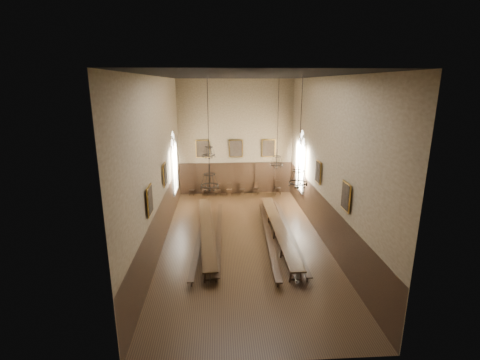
{
  "coord_description": "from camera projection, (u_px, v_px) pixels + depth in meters",
  "views": [
    {
      "loc": [
        -1.31,
        -18.11,
        8.61
      ],
      "look_at": [
        -0.12,
        1.5,
        3.17
      ],
      "focal_mm": 26.0,
      "sensor_mm": 36.0,
      "label": 1
    }
  ],
  "objects": [
    {
      "name": "portrait_left_1",
      "position": [
        150.0,
        200.0,
        15.18
      ],
      "size": [
        0.12,
        1.0,
        1.3
      ],
      "color": "#AB7A29",
      "rests_on": "wall_left"
    },
    {
      "name": "window_right",
      "position": [
        301.0,
        161.0,
        24.43
      ],
      "size": [
        0.2,
        2.2,
        4.6
      ],
      "primitive_type": null,
      "color": "white",
      "rests_on": "wall_right"
    },
    {
      "name": "wainscot_panelling",
      "position": [
        244.0,
        220.0,
        19.46
      ],
      "size": [
        9.0,
        18.0,
        2.5
      ],
      "primitive_type": null,
      "color": "black",
      "rests_on": "floor"
    },
    {
      "name": "portrait_right_1",
      "position": [
        346.0,
        196.0,
        15.69
      ],
      "size": [
        0.12,
        1.0,
        1.3
      ],
      "color": "#AB7A29",
      "rests_on": "wall_right"
    },
    {
      "name": "chandelier_back_right",
      "position": [
        277.0,
        158.0,
        21.37
      ],
      "size": [
        0.78,
        0.78,
        5.33
      ],
      "color": "black",
      "rests_on": "ceiling"
    },
    {
      "name": "chair_5",
      "position": [
        256.0,
        190.0,
        28.09
      ],
      "size": [
        0.54,
        0.54,
        0.96
      ],
      "rotation": [
        0.0,
        0.0,
        -0.31
      ],
      "color": "black",
      "rests_on": "floor"
    },
    {
      "name": "chair_2",
      "position": [
        218.0,
        192.0,
        27.79
      ],
      "size": [
        0.41,
        0.41,
        0.92
      ],
      "rotation": [
        0.0,
        0.0,
        -0.02
      ],
      "color": "black",
      "rests_on": "floor"
    },
    {
      "name": "chair_1",
      "position": [
        205.0,
        192.0,
        27.72
      ],
      "size": [
        0.45,
        0.45,
        0.97
      ],
      "rotation": [
        0.0,
        0.0,
        0.06
      ],
      "color": "black",
      "rests_on": "floor"
    },
    {
      "name": "wall_right",
      "position": [
        327.0,
        162.0,
        18.86
      ],
      "size": [
        0.02,
        18.0,
        9.0
      ],
      "primitive_type": "cube",
      "color": "#79664A",
      "rests_on": "ground"
    },
    {
      "name": "bench_right_inner",
      "position": [
        268.0,
        236.0,
        19.65
      ],
      "size": [
        0.76,
        10.05,
        0.45
      ],
      "rotation": [
        0.0,
        0.0,
        -0.05
      ],
      "color": "black",
      "rests_on": "floor"
    },
    {
      "name": "wall_front",
      "position": [
        266.0,
        233.0,
        9.92
      ],
      "size": [
        9.0,
        0.02,
        9.0
      ],
      "primitive_type": "cube",
      "color": "#79664A",
      "rests_on": "ground"
    },
    {
      "name": "floor",
      "position": [
        244.0,
        241.0,
        19.8
      ],
      "size": [
        9.0,
        18.0,
        0.02
      ],
      "primitive_type": "cube",
      "color": "black",
      "rests_on": "ground"
    },
    {
      "name": "portrait_back_2",
      "position": [
        269.0,
        148.0,
        27.5
      ],
      "size": [
        1.1,
        0.12,
        1.4
      ],
      "color": "#AB7A29",
      "rests_on": "wall_back"
    },
    {
      "name": "portrait_back_1",
      "position": [
        236.0,
        149.0,
        27.35
      ],
      "size": [
        1.1,
        0.12,
        1.4
      ],
      "color": "#AB7A29",
      "rests_on": "wall_back"
    },
    {
      "name": "chair_4",
      "position": [
        242.0,
        191.0,
        28.01
      ],
      "size": [
        0.47,
        0.47,
        0.89
      ],
      "rotation": [
        0.0,
        0.0,
        -0.22
      ],
      "color": "black",
      "rests_on": "floor"
    },
    {
      "name": "ceiling",
      "position": [
        244.0,
        76.0,
        17.39
      ],
      "size": [
        9.0,
        18.0,
        0.02
      ],
      "primitive_type": "cube",
      "color": "black",
      "rests_on": "ground"
    },
    {
      "name": "table_right",
      "position": [
        278.0,
        232.0,
        19.93
      ],
      "size": [
        0.74,
        10.12,
        0.79
      ],
      "rotation": [
        0.0,
        0.0,
        0.0
      ],
      "color": "black",
      "rests_on": "floor"
    },
    {
      "name": "bench_right_outer",
      "position": [
        289.0,
        233.0,
        20.06
      ],
      "size": [
        0.48,
        10.11,
        0.45
      ],
      "rotation": [
        0.0,
        0.0,
        -0.02
      ],
      "color": "black",
      "rests_on": "floor"
    },
    {
      "name": "portrait_right_0",
      "position": [
        318.0,
        172.0,
        20.02
      ],
      "size": [
        0.12,
        1.0,
        1.3
      ],
      "color": "#AB7A29",
      "rests_on": "wall_right"
    },
    {
      "name": "portrait_left_0",
      "position": [
        165.0,
        174.0,
        19.51
      ],
      "size": [
        0.12,
        1.0,
        1.3
      ],
      "color": "#AB7A29",
      "rests_on": "wall_left"
    },
    {
      "name": "wall_back",
      "position": [
        236.0,
        138.0,
        27.26
      ],
      "size": [
        9.0,
        0.02,
        9.0
      ],
      "primitive_type": "cube",
      "color": "#79664A",
      "rests_on": "ground"
    },
    {
      "name": "chair_3",
      "position": [
        229.0,
        192.0,
        27.83
      ],
      "size": [
        0.46,
        0.46,
        0.95
      ],
      "rotation": [
        0.0,
        0.0,
        -0.11
      ],
      "color": "black",
      "rests_on": "floor"
    },
    {
      "name": "chair_0",
      "position": [
        192.0,
        192.0,
        27.76
      ],
      "size": [
        0.42,
        0.42,
        0.88
      ],
      "rotation": [
        0.0,
        0.0,
        -0.09
      ],
      "color": "black",
      "rests_on": "floor"
    },
    {
      "name": "bench_left_outer",
      "position": [
        200.0,
        237.0,
        19.53
      ],
      "size": [
        0.65,
        9.67,
        0.44
      ],
      "rotation": [
        0.0,
        0.0,
        -0.04
      ],
      "color": "black",
      "rests_on": "floor"
    },
    {
      "name": "chandelier_back_left",
      "position": [
        209.0,
        149.0,
        20.63
      ],
      "size": [
        0.75,
        0.75,
        4.62
      ],
      "color": "black",
      "rests_on": "ceiling"
    },
    {
      "name": "portrait_back_0",
      "position": [
        203.0,
        149.0,
        27.19
      ],
      "size": [
        1.1,
        0.12,
        1.4
      ],
      "color": "#AB7A29",
      "rests_on": "wall_back"
    },
    {
      "name": "window_left",
      "position": [
        174.0,
        162.0,
        23.91
      ],
      "size": [
        0.2,
        2.2,
        4.6
      ],
      "primitive_type": null,
      "color": "white",
      "rests_on": "wall_left"
    },
    {
      "name": "bench_left_inner",
      "position": [
        219.0,
        235.0,
        19.86
      ],
      "size": [
        0.51,
        9.7,
        0.44
      ],
      "rotation": [
        0.0,
        0.0,
        -0.02
      ],
      "color": "black",
      "rests_on": "floor"
    },
    {
      "name": "table_left",
      "position": [
        207.0,
        233.0,
        19.81
      ],
      "size": [
        1.34,
        9.95,
        0.77
      ],
      "rotation": [
        0.0,
        0.0,
        0.06
      ],
      "color": "black",
      "rests_on": "floor"
    },
    {
      "name": "chair_7",
      "position": [
        278.0,
        190.0,
        28.15
      ],
      "size": [
        0.46,
        0.46,
        1.04
      ],
      "rotation": [
        0.0,
        0.0,
        0.01
      ],
      "color": "black",
      "rests_on": "floor"
    },
    {
      "name": "chandelier_front_left",
      "position": [
        210.0,
        179.0,
        16.43
      ],
      "size": [
        0.86,
        0.86,
        5.21
      ],
      "color": "black",
      "rests_on": "ceiling"
    },
    {
      "name": "chandelier_front_right",
      "position": [
        298.0,
        176.0,
        16.03
      ],
      "size": [
        0.88,
        0.88,
        4.97
      ],
      "color": "black",
      "rests_on": "ceiling"
    },
    {
      "name": "wall_left",
      "position": [
        159.0,
        165.0,
        18.33
      ],
      "size": [
        0.02,
        18.0,
        9.0
      ],
      "primitive_type": "cube",
      "color": "#79664A",
      "rests_on": "ground"
    }
  ]
}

